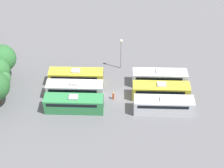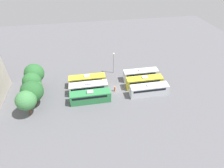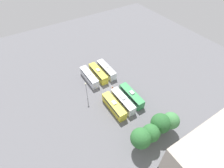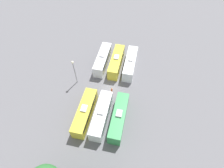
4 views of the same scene
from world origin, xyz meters
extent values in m
plane|color=slate|center=(0.00, 0.00, 0.00)|extent=(118.58, 118.58, 0.00)
cube|color=silver|center=(-3.58, -8.09, 1.57)|extent=(2.57, 10.51, 3.14)
cube|color=black|center=(-3.58, -7.83, 2.44)|extent=(2.61, 8.93, 0.69)
cube|color=black|center=(-3.58, -13.33, 2.44)|extent=(2.27, 0.08, 1.10)
cube|color=white|center=(-3.58, -8.09, 3.32)|extent=(1.20, 1.60, 0.35)
cube|color=gold|center=(0.09, -7.93, 1.57)|extent=(2.57, 10.51, 3.14)
cube|color=black|center=(0.09, -7.67, 2.44)|extent=(2.61, 8.93, 0.69)
cube|color=black|center=(0.09, -13.18, 2.44)|extent=(2.27, 0.08, 1.10)
cube|color=silver|center=(0.09, -7.93, 3.32)|extent=(1.20, 1.60, 0.35)
cube|color=silver|center=(3.82, -7.99, 1.57)|extent=(2.57, 10.51, 3.14)
cube|color=black|center=(3.82, -7.73, 2.44)|extent=(2.61, 8.93, 0.69)
cube|color=black|center=(3.82, -13.24, 2.44)|extent=(2.27, 0.08, 1.10)
cube|color=silver|center=(3.82, -7.99, 3.32)|extent=(1.20, 1.60, 0.35)
cube|color=#338C4C|center=(-3.65, 7.85, 1.57)|extent=(2.57, 10.51, 3.14)
cube|color=black|center=(-3.65, 8.11, 2.44)|extent=(2.61, 8.93, 0.69)
cube|color=black|center=(-3.65, 2.61, 2.44)|extent=(2.27, 0.08, 1.10)
cube|color=#B2B2B7|center=(-3.65, 7.85, 3.32)|extent=(1.20, 1.60, 0.35)
cube|color=silver|center=(0.01, 8.11, 1.57)|extent=(2.57, 10.51, 3.14)
cube|color=black|center=(0.01, 8.37, 2.44)|extent=(2.61, 8.93, 0.69)
cube|color=black|center=(0.01, 2.87, 2.44)|extent=(2.27, 0.08, 1.10)
cube|color=#B2B2B7|center=(0.01, 8.11, 3.32)|extent=(1.20, 1.60, 0.35)
cube|color=gold|center=(3.53, 8.26, 1.57)|extent=(2.57, 10.51, 3.14)
cube|color=black|center=(3.53, 8.53, 2.44)|extent=(2.61, 8.93, 0.69)
cube|color=black|center=(3.53, 3.02, 2.44)|extent=(2.27, 0.08, 1.10)
cube|color=silver|center=(3.53, 8.26, 3.32)|extent=(1.20, 1.60, 0.35)
cylinder|color=#CC4C19|center=(-0.61, 0.90, 0.75)|extent=(0.36, 0.36, 1.49)
sphere|color=tan|center=(-0.61, 0.90, 1.61)|extent=(0.24, 0.24, 0.24)
cylinder|color=gray|center=(8.55, -0.39, 3.37)|extent=(0.20, 0.20, 6.75)
sphere|color=#EAE5C6|center=(8.55, -0.39, 6.93)|extent=(0.60, 0.60, 0.60)
cylinder|color=brown|center=(-5.58, 22.69, 1.44)|extent=(0.58, 0.58, 2.88)
sphere|color=#428447|center=(-5.58, 22.69, 4.53)|extent=(4.71, 4.71, 4.71)
cylinder|color=brown|center=(-2.59, 21.86, 1.35)|extent=(0.40, 0.40, 2.70)
sphere|color=#28602D|center=(-2.59, 21.86, 4.61)|extent=(5.44, 5.44, 5.44)
cylinder|color=brown|center=(0.52, 22.28, 1.05)|extent=(0.36, 0.36, 2.09)
sphere|color=#387A3D|center=(0.52, 22.28, 3.64)|extent=(4.43, 4.43, 4.43)
cylinder|color=brown|center=(1.65, 22.64, 1.49)|extent=(0.50, 0.50, 2.99)
sphere|color=#2D6B33|center=(1.65, 22.64, 4.65)|extent=(4.74, 4.74, 4.74)
cylinder|color=brown|center=(4.85, 22.50, 1.56)|extent=(0.35, 0.35, 3.12)
sphere|color=#2D6B33|center=(4.85, 22.50, 4.97)|extent=(5.30, 5.30, 5.30)
camera|label=1|loc=(-42.00, -0.07, 41.95)|focal=50.00mm
camera|label=2|loc=(-37.77, 8.04, 32.52)|focal=28.00mm
camera|label=3|loc=(22.29, 36.56, 45.08)|focal=28.00mm
camera|label=4|loc=(-5.88, 24.56, 34.20)|focal=28.00mm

